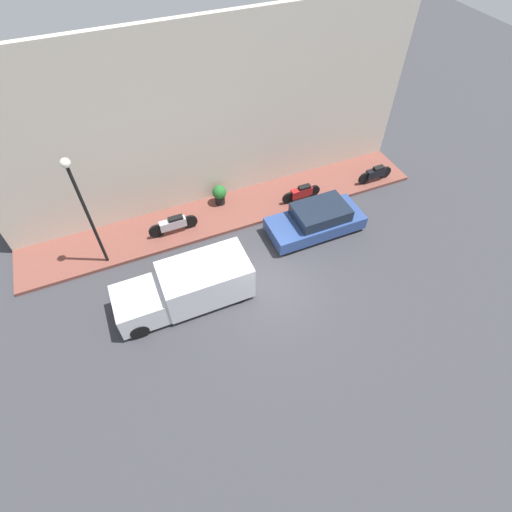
% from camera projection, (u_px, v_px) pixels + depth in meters
% --- Properties ---
extents(ground_plane, '(60.00, 60.00, 0.00)m').
position_uv_depth(ground_plane, '(268.00, 286.00, 15.73)').
color(ground_plane, '#38383D').
extents(sidewalk, '(2.45, 18.37, 0.16)m').
position_uv_depth(sidewalk, '(228.00, 212.00, 18.42)').
color(sidewalk, brown).
rests_on(sidewalk, ground_plane).
extents(building_facade, '(0.30, 18.37, 7.91)m').
position_uv_depth(building_facade, '(211.00, 121.00, 16.31)').
color(building_facade, beige).
rests_on(building_facade, ground_plane).
extents(parked_car, '(1.79, 4.16, 1.31)m').
position_uv_depth(parked_car, '(317.00, 220.00, 17.29)').
color(parked_car, '#2D4784').
rests_on(parked_car, ground_plane).
extents(delivery_van, '(1.83, 4.99, 1.69)m').
position_uv_depth(delivery_van, '(186.00, 287.00, 14.63)').
color(delivery_van, silver).
rests_on(delivery_van, ground_plane).
extents(scooter_silver, '(0.30, 2.14, 0.82)m').
position_uv_depth(scooter_silver, '(173.00, 224.00, 17.13)').
color(scooter_silver, '#B7B7BF').
rests_on(scooter_silver, sidewalk).
extents(motorcycle_black, '(0.30, 1.83, 0.79)m').
position_uv_depth(motorcycle_black, '(375.00, 173.00, 19.47)').
color(motorcycle_black, black).
rests_on(motorcycle_black, sidewalk).
extents(motorcycle_red, '(0.30, 1.93, 0.76)m').
position_uv_depth(motorcycle_red, '(302.00, 192.00, 18.56)').
color(motorcycle_red, '#B21E1E').
rests_on(motorcycle_red, sidewalk).
extents(streetlamp, '(0.34, 0.34, 4.99)m').
position_uv_depth(streetlamp, '(81.00, 200.00, 13.96)').
color(streetlamp, black).
rests_on(streetlamp, sidewalk).
extents(potted_plant, '(0.65, 0.65, 0.96)m').
position_uv_depth(potted_plant, '(220.00, 194.00, 18.31)').
color(potted_plant, black).
rests_on(potted_plant, sidewalk).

